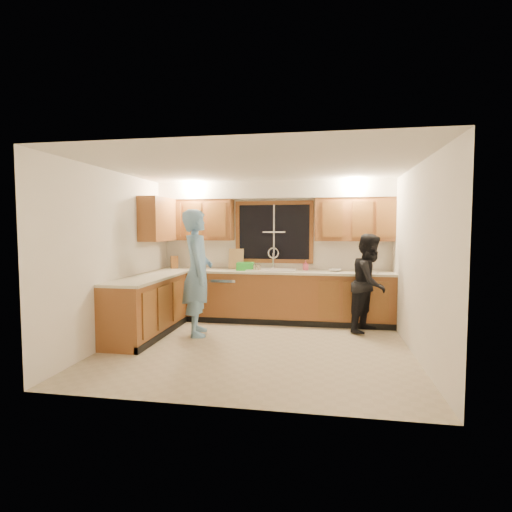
{
  "coord_description": "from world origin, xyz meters",
  "views": [
    {
      "loc": [
        0.92,
        -5.42,
        1.67
      ],
      "look_at": [
        -0.12,
        0.65,
        1.24
      ],
      "focal_mm": 28.0,
      "sensor_mm": 36.0,
      "label": 1
    }
  ],
  "objects": [
    {
      "name": "floor",
      "position": [
        0.0,
        0.0,
        0.0
      ],
      "size": [
        4.2,
        4.2,
        0.0
      ],
      "primitive_type": "plane",
      "color": "#B9A98E",
      "rests_on": "ground"
    },
    {
      "name": "ceiling",
      "position": [
        0.0,
        0.0,
        2.5
      ],
      "size": [
        4.2,
        4.2,
        0.0
      ],
      "primitive_type": "plane",
      "rotation": [
        3.14,
        0.0,
        0.0
      ],
      "color": "silver"
    },
    {
      "name": "wall_back",
      "position": [
        0.0,
        1.9,
        1.25
      ],
      "size": [
        4.2,
        0.0,
        4.2
      ],
      "primitive_type": "plane",
      "rotation": [
        1.57,
        0.0,
        0.0
      ],
      "color": "white",
      "rests_on": "ground"
    },
    {
      "name": "wall_left",
      "position": [
        -2.1,
        0.0,
        1.25
      ],
      "size": [
        0.0,
        3.8,
        3.8
      ],
      "primitive_type": "plane",
      "rotation": [
        1.57,
        0.0,
        1.57
      ],
      "color": "white",
      "rests_on": "ground"
    },
    {
      "name": "wall_right",
      "position": [
        2.1,
        0.0,
        1.25
      ],
      "size": [
        0.0,
        3.8,
        3.8
      ],
      "primitive_type": "plane",
      "rotation": [
        1.57,
        0.0,
        -1.57
      ],
      "color": "white",
      "rests_on": "ground"
    },
    {
      "name": "base_cabinets_back",
      "position": [
        0.0,
        1.6,
        0.44
      ],
      "size": [
        4.2,
        0.6,
        0.88
      ],
      "primitive_type": "cube",
      "color": "brown",
      "rests_on": "ground"
    },
    {
      "name": "base_cabinets_left",
      "position": [
        -1.8,
        0.35,
        0.44
      ],
      "size": [
        0.6,
        1.9,
        0.88
      ],
      "primitive_type": "cube",
      "color": "brown",
      "rests_on": "ground"
    },
    {
      "name": "countertop_back",
      "position": [
        0.0,
        1.58,
        0.9
      ],
      "size": [
        4.2,
        0.63,
        0.04
      ],
      "primitive_type": "cube",
      "color": "beige",
      "rests_on": "base_cabinets_back"
    },
    {
      "name": "countertop_left",
      "position": [
        -1.79,
        0.35,
        0.9
      ],
      "size": [
        0.63,
        1.9,
        0.04
      ],
      "primitive_type": "cube",
      "color": "beige",
      "rests_on": "base_cabinets_left"
    },
    {
      "name": "upper_cabinets_left",
      "position": [
        -1.43,
        1.73,
        1.83
      ],
      "size": [
        1.35,
        0.33,
        0.75
      ],
      "primitive_type": "cube",
      "color": "brown",
      "rests_on": "wall_back"
    },
    {
      "name": "upper_cabinets_right",
      "position": [
        1.43,
        1.73,
        1.83
      ],
      "size": [
        1.35,
        0.33,
        0.75
      ],
      "primitive_type": "cube",
      "color": "brown",
      "rests_on": "wall_back"
    },
    {
      "name": "upper_cabinets_return",
      "position": [
        -1.94,
        1.12,
        1.83
      ],
      "size": [
        0.33,
        0.9,
        0.75
      ],
      "primitive_type": "cube",
      "color": "brown",
      "rests_on": "wall_left"
    },
    {
      "name": "soffit",
      "position": [
        0.0,
        1.72,
        2.35
      ],
      "size": [
        4.2,
        0.35,
        0.3
      ],
      "primitive_type": "cube",
      "color": "white",
      "rests_on": "wall_back"
    },
    {
      "name": "window_frame",
      "position": [
        0.0,
        1.89,
        1.6
      ],
      "size": [
        1.44,
        0.03,
        1.14
      ],
      "color": "black",
      "rests_on": "wall_back"
    },
    {
      "name": "sink",
      "position": [
        0.0,
        1.6,
        0.86
      ],
      "size": [
        0.86,
        0.52,
        0.57
      ],
      "color": "white",
      "rests_on": "countertop_back"
    },
    {
      "name": "dishwasher",
      "position": [
        -0.85,
        1.59,
        0.41
      ],
      "size": [
        0.6,
        0.56,
        0.82
      ],
      "primitive_type": "cube",
      "color": "silver",
      "rests_on": "floor"
    },
    {
      "name": "stove",
      "position": [
        -1.8,
        -0.22,
        0.45
      ],
      "size": [
        0.58,
        0.75,
        0.9
      ],
      "primitive_type": "cube",
      "color": "silver",
      "rests_on": "floor"
    },
    {
      "name": "man",
      "position": [
        -1.03,
        0.53,
        0.98
      ],
      "size": [
        0.66,
        0.82,
        1.96
      ],
      "primitive_type": "imported",
      "rotation": [
        0.0,
        0.0,
        1.87
      ],
      "color": "#70A4D3",
      "rests_on": "floor"
    },
    {
      "name": "woman",
      "position": [
        1.65,
        1.17,
        0.79
      ],
      "size": [
        0.91,
        0.97,
        1.58
      ],
      "primitive_type": "imported",
      "rotation": [
        0.0,
        0.0,
        1.04
      ],
      "color": "black",
      "rests_on": "floor"
    },
    {
      "name": "knife_block",
      "position": [
        -1.85,
        1.66,
        1.04
      ],
      "size": [
        0.16,
        0.15,
        0.23
      ],
      "primitive_type": "cube",
      "rotation": [
        0.0,
        0.0,
        0.53
      ],
      "color": "brown",
      "rests_on": "countertop_back"
    },
    {
      "name": "cutting_board",
      "position": [
        -0.7,
        1.82,
        1.11
      ],
      "size": [
        0.29,
        0.12,
        0.37
      ],
      "primitive_type": "cube",
      "rotation": [
        -0.21,
        0.0,
        0.08
      ],
      "color": "tan",
      "rests_on": "countertop_back"
    },
    {
      "name": "dish_crate",
      "position": [
        -0.48,
        1.58,
        0.99
      ],
      "size": [
        0.32,
        0.31,
        0.14
      ],
      "primitive_type": "cube",
      "rotation": [
        0.0,
        0.0,
        0.1
      ],
      "color": "green",
      "rests_on": "countertop_back"
    },
    {
      "name": "soap_bottle",
      "position": [
        0.59,
        1.77,
        1.01
      ],
      "size": [
        0.1,
        0.11,
        0.18
      ],
      "primitive_type": "imported",
      "rotation": [
        0.0,
        0.0,
        0.42
      ],
      "color": "#EE5A7D",
      "rests_on": "countertop_back"
    },
    {
      "name": "bowl",
      "position": [
        1.11,
        1.58,
        0.95
      ],
      "size": [
        0.26,
        0.26,
        0.05
      ],
      "primitive_type": "imported",
      "rotation": [
        0.0,
        0.0,
        -0.28
      ],
      "color": "silver",
      "rests_on": "countertop_back"
    },
    {
      "name": "can_left",
      "position": [
        -0.2,
        1.39,
        0.98
      ],
      "size": [
        0.08,
        0.08,
        0.12
      ],
      "primitive_type": "cylinder",
      "rotation": [
        0.0,
        0.0,
        -0.35
      ],
      "color": "beige",
      "rests_on": "countertop_back"
    },
    {
      "name": "can_right",
      "position": [
        -0.28,
        1.43,
        0.98
      ],
      "size": [
        0.07,
        0.07,
        0.12
      ],
      "primitive_type": "cylinder",
      "rotation": [
        0.0,
        0.0,
        0.13
      ],
      "color": "beige",
      "rests_on": "countertop_back"
    }
  ]
}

